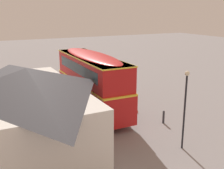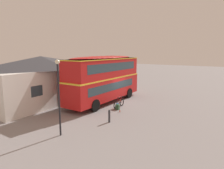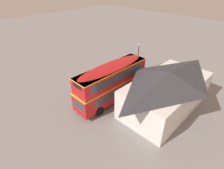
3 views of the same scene
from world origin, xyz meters
name	(u,v)px [view 1 (image 1 of 3)]	position (x,y,z in m)	size (l,w,h in m)	color
ground_plane	(103,106)	(0.00, 0.00, 0.00)	(120.00, 120.00, 0.00)	gray
double_decker_bus	(92,80)	(-0.82, 1.33, 2.64)	(10.11, 2.78, 4.79)	black
touring_bicycle	(122,106)	(-1.75, -0.91, 0.37)	(1.76, 0.46, 1.00)	black
backpack_on_ground	(128,109)	(-2.40, -1.17, 0.26)	(0.32, 0.35, 0.50)	#386642
water_bottle_red_squeeze	(138,112)	(-2.94, -1.73, 0.10)	(0.08, 0.08, 0.22)	#D84C33
pub_building	(29,106)	(-4.17, 6.90, 2.43)	(11.71, 6.21, 4.76)	silver
street_lamp	(185,102)	(-9.12, -0.99, 2.93)	(0.28, 0.28, 4.76)	black
kerb_bollard	(164,117)	(-5.54, -2.33, 0.50)	(0.16, 0.16, 0.97)	#333338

